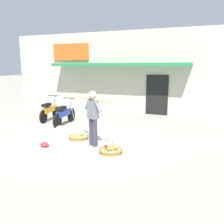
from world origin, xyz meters
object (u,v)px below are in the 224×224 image
(fruit_vendor, at_px, (93,115))
(motorcycle_nearest_shop, at_px, (49,111))
(motorcycle_second_in_row, at_px, (64,114))
(plastic_litter_bag, at_px, (44,145))
(fruit_basket_right_side, at_px, (79,137))
(fruit_basket_left_side, at_px, (111,150))

(fruit_vendor, relative_size, motorcycle_nearest_shop, 0.94)
(motorcycle_nearest_shop, relative_size, motorcycle_second_in_row, 0.99)
(fruit_vendor, relative_size, plastic_litter_bag, 6.05)
(fruit_basket_right_side, height_order, motorcycle_second_in_row, fruit_basket_right_side)
(fruit_vendor, distance_m, plastic_litter_bag, 1.74)
(fruit_basket_left_side, height_order, motorcycle_second_in_row, fruit_basket_left_side)
(fruit_basket_right_side, relative_size, plastic_litter_bag, 5.18)
(fruit_basket_left_side, xyz_separation_m, motorcycle_second_in_row, (-3.02, 2.37, 0.38))
(fruit_vendor, bearing_deg, motorcycle_second_in_row, 139.30)
(fruit_basket_right_side, xyz_separation_m, motorcycle_nearest_shop, (-2.60, 2.00, 0.38))
(fruit_vendor, xyz_separation_m, motorcycle_second_in_row, (-2.27, 1.95, -0.52))
(fruit_vendor, relative_size, fruit_basket_left_side, 1.17)
(motorcycle_nearest_shop, distance_m, motorcycle_second_in_row, 1.17)
(motorcycle_second_in_row, distance_m, plastic_litter_bag, 2.80)
(fruit_vendor, xyz_separation_m, plastic_litter_bag, (-1.34, -0.65, -0.91))
(fruit_basket_right_side, xyz_separation_m, motorcycle_second_in_row, (-1.52, 1.54, 0.38))
(fruit_vendor, distance_m, motorcycle_nearest_shop, 4.16)
(motorcycle_nearest_shop, bearing_deg, fruit_vendor, -35.86)
(fruit_vendor, height_order, fruit_basket_left_side, fruit_vendor)
(motorcycle_second_in_row, height_order, plastic_litter_bag, motorcycle_second_in_row)
(fruit_basket_left_side, xyz_separation_m, plastic_litter_bag, (-2.08, -0.24, -0.01))
(fruit_basket_right_side, height_order, plastic_litter_bag, fruit_basket_right_side)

